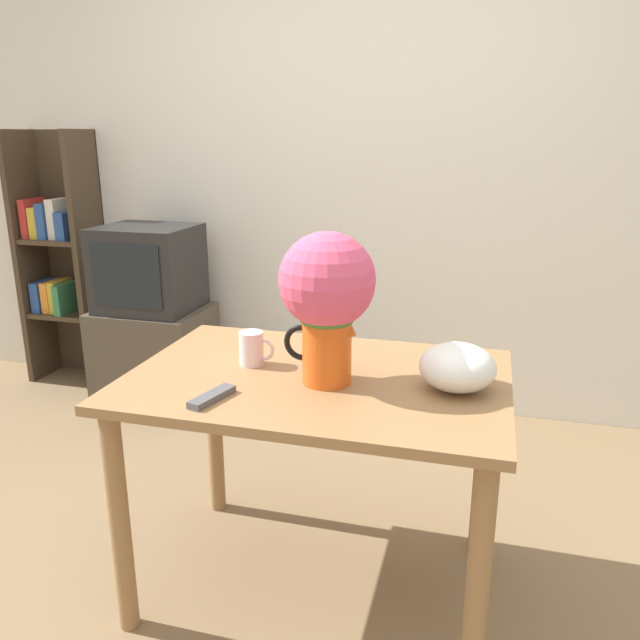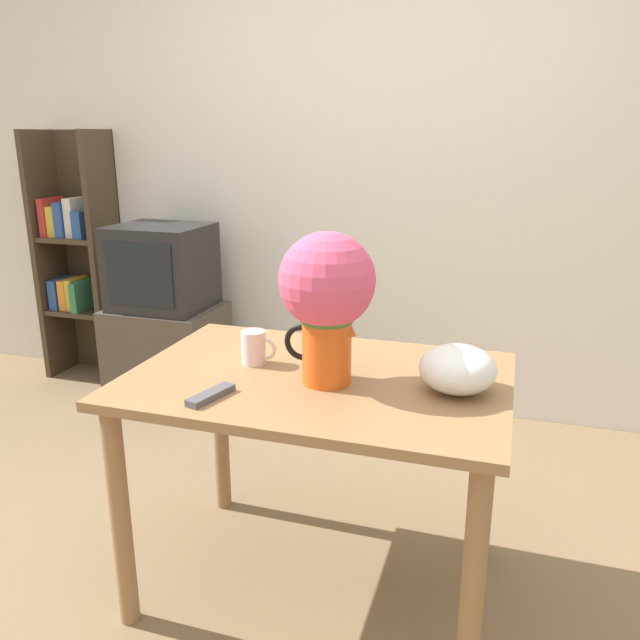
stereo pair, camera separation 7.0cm
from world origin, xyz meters
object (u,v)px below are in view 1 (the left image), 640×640
object	(u,v)px
white_bowl	(457,367)
coffee_mug	(252,348)
tv_set	(149,268)
flower_vase	(327,294)

from	to	relation	value
white_bowl	coffee_mug	bearing A→B (deg)	176.87
tv_set	coffee_mug	bearing A→B (deg)	-47.93
flower_vase	tv_set	distance (m)	1.80
coffee_mug	white_bowl	xyz separation A→B (m)	(0.64, -0.03, 0.01)
flower_vase	coffee_mug	bearing A→B (deg)	163.25
white_bowl	tv_set	distance (m)	2.05
coffee_mug	white_bowl	bearing A→B (deg)	-3.13
white_bowl	tv_set	bearing A→B (deg)	144.80
flower_vase	tv_set	bearing A→B (deg)	136.67
flower_vase	coffee_mug	size ratio (longest dim) A/B	3.88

